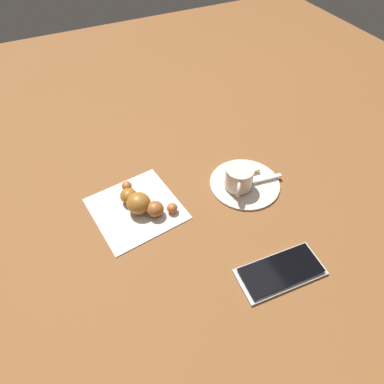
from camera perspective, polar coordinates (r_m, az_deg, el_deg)
ground_plane at (r=0.71m, az=0.22°, el=0.52°), size 1.80×1.80×0.00m
saucer at (r=0.73m, az=8.81°, el=1.51°), size 0.15×0.15×0.01m
espresso_cup at (r=0.70m, az=7.87°, el=2.41°), size 0.06×0.07×0.05m
teaspoon at (r=0.72m, az=8.94°, el=1.51°), size 0.12×0.03×0.01m
sugar_packet at (r=0.74m, az=8.57°, el=3.38°), size 0.07×0.02×0.01m
napkin at (r=0.68m, az=-9.36°, el=-2.66°), size 0.18×0.18×0.00m
croissant at (r=0.67m, az=-8.57°, el=-1.69°), size 0.10×0.12×0.04m
cell_phone at (r=0.61m, az=14.59°, el=-12.74°), size 0.15×0.08×0.01m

